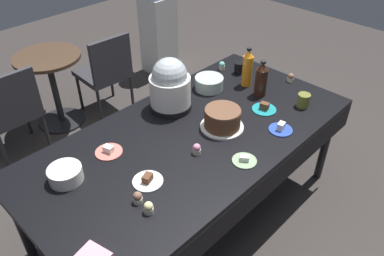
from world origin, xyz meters
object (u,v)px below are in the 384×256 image
cupcake_cocoa (197,149)px  soda_bottle_cola (261,79)px  cupcake_rose (149,208)px  water_cooler (158,23)px  glass_salad_bowl (209,83)px  dessert_plate_white (148,180)px  ceramic_snack_bowl (65,174)px  maroon_chair_left (11,109)px  dessert_plate_teal (264,108)px  coffee_mug_black (239,68)px  slow_cooker (170,86)px  cupcake_berry (291,78)px  dessert_plate_cobalt (281,128)px  soda_bottle_orange_juice (247,68)px  frosted_layer_cake (222,119)px  cupcake_lemon (222,66)px  cupcake_mint (264,78)px  round_cafe_table (52,78)px  dessert_plate_coral (109,151)px  maroon_chair_right (106,70)px  potluck_table (192,142)px  dessert_plate_sage (244,160)px  coffee_mug_olive (304,100)px  cupcake_vanilla (138,198)px

cupcake_cocoa → soda_bottle_cola: (0.81, 0.13, 0.09)m
cupcake_rose → water_cooler: water_cooler is taller
water_cooler → glass_salad_bowl: bearing=-119.1°
dessert_plate_white → cupcake_cocoa: size_ratio=2.51×
ceramic_snack_bowl → maroon_chair_left: 1.38m
dessert_plate_teal → coffee_mug_black: (0.30, 0.46, 0.03)m
slow_cooker → cupcake_berry: bearing=-23.5°
dessert_plate_cobalt → soda_bottle_orange_juice: bearing=59.1°
ceramic_snack_bowl → dessert_plate_cobalt: (1.20, -0.59, -0.03)m
maroon_chair_left → water_cooler: (1.92, 0.34, 0.10)m
glass_salad_bowl → cupcake_rose: size_ratio=3.16×
frosted_layer_cake → maroon_chair_left: frosted_layer_cake is taller
cupcake_lemon → soda_bottle_orange_juice: bearing=-101.4°
frosted_layer_cake → glass_salad_bowl: frosted_layer_cake is taller
cupcake_mint → round_cafe_table: cupcake_mint is taller
dessert_plate_coral → cupcake_lemon: (1.27, 0.21, 0.02)m
soda_bottle_cola → maroon_chair_left: bearing=128.6°
cupcake_rose → maroon_chair_right: (1.01, 1.83, -0.29)m
maroon_chair_right → cupcake_rose: bearing=-118.8°
potluck_table → soda_bottle_cola: soda_bottle_cola is taller
dessert_plate_cobalt → cupcake_lemon: cupcake_lemon is taller
dessert_plate_white → cupcake_mint: bearing=8.3°
water_cooler → dessert_plate_sage: bearing=-120.6°
dessert_plate_white → cupcake_lemon: cupcake_lemon is taller
glass_salad_bowl → dessert_plate_coral: 0.97m
dessert_plate_teal → dessert_plate_white: bearing=177.8°
cupcake_lemon → water_cooler: bearing=68.3°
slow_cooker → water_cooler: (1.26, 1.56, -0.34)m
cupcake_rose → maroon_chair_right: bearing=61.2°
slow_cooker → soda_bottle_orange_juice: 0.65m
coffee_mug_black → potluck_table: bearing=-160.8°
potluck_table → round_cafe_table: size_ratio=3.06×
dessert_plate_teal → coffee_mug_olive: 0.29m
slow_cooker → dessert_plate_coral: 0.62m
glass_salad_bowl → cupcake_lemon: size_ratio=3.16×
potluck_table → soda_bottle_orange_juice: 0.78m
dessert_plate_sage → slow_cooker: bearing=83.0°
cupcake_cocoa → maroon_chair_right: maroon_chair_right is taller
cupcake_mint → coffee_mug_black: coffee_mug_black is taller
water_cooler → soda_bottle_orange_juice: bearing=-110.0°
potluck_table → coffee_mug_black: size_ratio=18.60×
dessert_plate_teal → cupcake_berry: size_ratio=2.49×
coffee_mug_olive → maroon_chair_left: size_ratio=0.15×
dessert_plate_cobalt → cupcake_berry: 0.67m
cupcake_mint → cupcake_vanilla: (-1.48, -0.27, 0.00)m
coffee_mug_olive → maroon_chair_right: bearing=101.6°
dessert_plate_coral → cupcake_mint: (1.35, -0.16, 0.02)m
cupcake_berry → dessert_plate_cobalt: bearing=-152.8°
round_cafe_table → dessert_plate_coral: bearing=-105.5°
soda_bottle_cola → maroon_chair_right: soda_bottle_cola is taller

